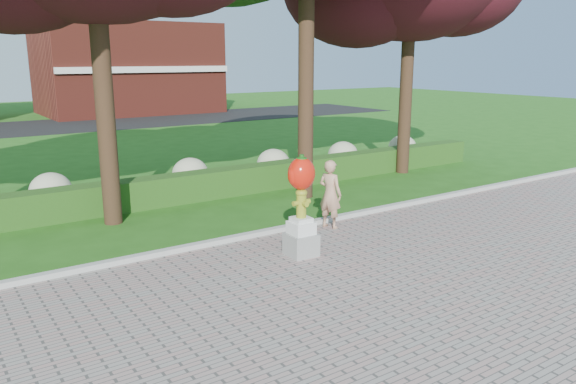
% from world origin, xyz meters
% --- Properties ---
extents(ground, '(100.00, 100.00, 0.00)m').
position_xyz_m(ground, '(0.00, 0.00, 0.00)').
color(ground, '#235715').
rests_on(ground, ground).
extents(curb, '(40.00, 0.18, 0.15)m').
position_xyz_m(curb, '(0.00, 3.00, 0.07)').
color(curb, '#ADADA5').
rests_on(curb, ground).
extents(lawn_hedge, '(24.00, 0.70, 0.80)m').
position_xyz_m(lawn_hedge, '(0.00, 7.00, 0.40)').
color(lawn_hedge, '#224B15').
rests_on(lawn_hedge, ground).
extents(hydrangea_row, '(20.10, 1.10, 0.99)m').
position_xyz_m(hydrangea_row, '(0.57, 8.00, 0.55)').
color(hydrangea_row, '#B5B88C').
rests_on(hydrangea_row, ground).
extents(street, '(50.00, 8.00, 0.02)m').
position_xyz_m(street, '(0.00, 28.00, 0.01)').
color(street, black).
rests_on(street, ground).
extents(building_right, '(12.00, 8.00, 6.40)m').
position_xyz_m(building_right, '(8.00, 34.00, 3.20)').
color(building_right, maroon).
rests_on(building_right, ground).
extents(hydrant_sculpture, '(0.61, 0.59, 2.09)m').
position_xyz_m(hydrant_sculpture, '(0.44, 1.41, 1.15)').
color(hydrant_sculpture, gray).
rests_on(hydrant_sculpture, walkway).
extents(woman, '(0.56, 0.69, 1.64)m').
position_xyz_m(woman, '(2.12, 2.60, 0.86)').
color(woman, tan).
rests_on(woman, walkway).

